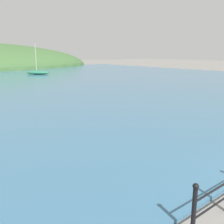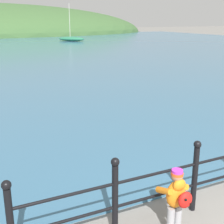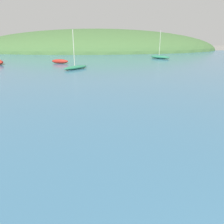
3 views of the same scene
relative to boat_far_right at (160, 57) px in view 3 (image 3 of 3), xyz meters
name	(u,v)px [view 3 (image 3 of 3)]	position (x,y,z in m)	size (l,w,h in m)	color
water	(107,64)	(-10.15, -7.07, -0.35)	(80.00, 60.00, 0.10)	#386684
far_hillside	(97,50)	(-10.15, 29.33, -0.40)	(71.89, 39.54, 12.16)	#3D6033
boat_far_right	(160,57)	(0.00, 0.00, 0.00)	(3.51, 3.83, 4.82)	#287551
boat_white_sailboat	(76,67)	(-14.34, -12.16, -0.06)	(3.21, 3.35, 4.51)	#287551
boat_far_left	(60,61)	(-16.99, -5.88, 0.01)	(2.64, 1.48, 0.62)	maroon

